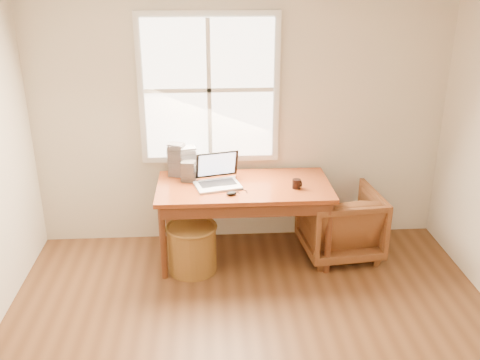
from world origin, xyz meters
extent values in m
cube|color=beige|center=(0.00, 2.26, 1.30)|extent=(4.00, 0.02, 2.60)
cube|color=silver|center=(-0.30, 2.22, 1.55)|extent=(1.32, 0.05, 1.42)
cube|color=white|center=(-0.30, 2.19, 1.55)|extent=(1.20, 0.02, 1.30)
cube|color=silver|center=(-0.30, 2.18, 1.55)|extent=(0.04, 0.02, 1.30)
cube|color=silver|center=(-0.30, 2.18, 1.55)|extent=(1.20, 0.02, 0.04)
cube|color=brown|center=(0.00, 1.80, 0.73)|extent=(1.60, 0.80, 0.04)
imported|color=brown|center=(0.93, 1.80, 0.33)|extent=(0.77, 0.79, 0.66)
cylinder|color=brown|center=(-0.49, 1.58, 0.22)|extent=(0.46, 0.46, 0.44)
ellipsoid|color=black|center=(-0.13, 1.57, 0.77)|extent=(0.11, 0.08, 0.03)
cylinder|color=black|center=(0.47, 1.69, 0.79)|extent=(0.09, 0.09, 0.09)
cube|color=silver|center=(-0.52, 2.06, 0.90)|extent=(0.17, 0.16, 0.29)
cube|color=#26252B|center=(-0.51, 1.93, 0.85)|extent=(0.14, 0.13, 0.19)
cube|color=gray|center=(-0.62, 2.08, 0.91)|extent=(0.17, 0.16, 0.32)
cube|color=silver|center=(-0.46, 2.08, 0.85)|extent=(0.17, 0.15, 0.19)
camera|label=1|loc=(-0.32, -2.73, 2.65)|focal=40.00mm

